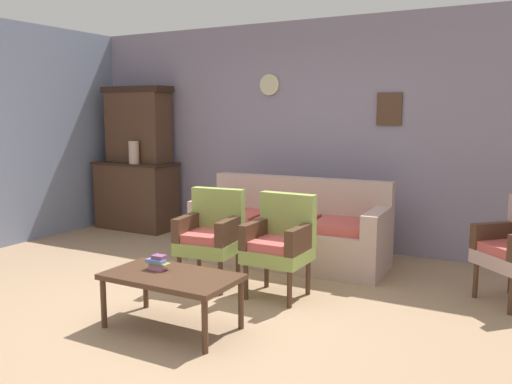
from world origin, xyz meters
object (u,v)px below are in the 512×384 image
object	(u,v)px
armchair_near_couch_end	(211,233)
book_stack_on_table	(158,263)
side_cabinet	(136,195)
floral_couch	(291,233)
armchair_by_doorway	(280,240)
coffee_table	(171,280)
vase_on_cabinet	(134,152)

from	to	relation	value
armchair_near_couch_end	book_stack_on_table	bearing A→B (deg)	-80.94
side_cabinet	floral_couch	xyz separation A→B (m)	(2.62, -0.52, -0.14)
armchair_by_doorway	coffee_table	distance (m)	1.13
side_cabinet	vase_on_cabinet	xyz separation A→B (m)	(0.13, -0.17, 0.62)
floral_couch	armchair_by_doorway	distance (m)	1.10
coffee_table	book_stack_on_table	size ratio (longest dim) A/B	5.79
armchair_near_couch_end	armchair_by_doorway	world-z (taller)	same
coffee_table	book_stack_on_table	xyz separation A→B (m)	(-0.16, 0.05, 0.09)
floral_couch	book_stack_on_table	size ratio (longest dim) A/B	12.15
armchair_near_couch_end	book_stack_on_table	size ratio (longest dim) A/B	5.21
side_cabinet	armchair_by_doorway	size ratio (longest dim) A/B	1.28
vase_on_cabinet	book_stack_on_table	distance (m)	3.37
side_cabinet	armchair_by_doorway	xyz separation A→B (m)	(2.99, -1.54, 0.03)
coffee_table	armchair_near_couch_end	bearing A→B (deg)	107.22
floral_couch	armchair_by_doorway	xyz separation A→B (m)	(0.37, -1.02, 0.17)
side_cabinet	armchair_near_couch_end	xyz separation A→B (m)	(2.29, -1.58, 0.03)
vase_on_cabinet	book_stack_on_table	bearing A→B (deg)	-45.74
armchair_by_doorway	coffee_table	xyz separation A→B (m)	(-0.39, -1.05, -0.12)
vase_on_cabinet	floral_couch	world-z (taller)	vase_on_cabinet
side_cabinet	vase_on_cabinet	distance (m)	0.65
coffee_table	book_stack_on_table	distance (m)	0.19
armchair_near_couch_end	armchair_by_doorway	xyz separation A→B (m)	(0.70, 0.04, 0.00)
side_cabinet	armchair_by_doorway	world-z (taller)	side_cabinet
floral_couch	armchair_by_doorway	world-z (taller)	same
floral_couch	book_stack_on_table	xyz separation A→B (m)	(-0.17, -2.02, 0.15)
armchair_near_couch_end	book_stack_on_table	world-z (taller)	armchair_near_couch_end
side_cabinet	armchair_by_doorway	distance (m)	3.36
vase_on_cabinet	armchair_by_doorway	world-z (taller)	vase_on_cabinet
armchair_by_doorway	book_stack_on_table	size ratio (longest dim) A/B	5.21
floral_couch	book_stack_on_table	distance (m)	2.03
armchair_by_doorway	book_stack_on_table	bearing A→B (deg)	-118.56
floral_couch	coffee_table	distance (m)	2.07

